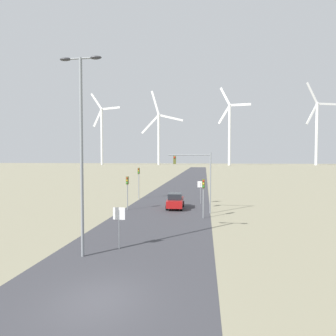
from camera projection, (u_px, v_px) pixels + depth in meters
name	position (u px, v px, depth m)	size (l,w,h in m)	color
ground_plane	(98.00, 300.00, 10.94)	(600.00, 600.00, 0.00)	gray
road_surface	(185.00, 185.00, 58.44)	(10.00, 240.00, 0.01)	#38383D
streetlamp	(81.00, 137.00, 15.58)	(2.60, 0.32, 11.93)	gray
stop_sign_near	(119.00, 220.00, 17.11)	(0.81, 0.07, 2.74)	gray
stop_sign_far	(201.00, 188.00, 34.32)	(0.81, 0.07, 2.95)	gray
traffic_light_post_near_left	(127.00, 185.00, 30.15)	(0.28, 0.34, 3.86)	gray
traffic_light_post_near_right	(203.00, 190.00, 25.87)	(0.28, 0.33, 3.89)	gray
traffic_light_post_mid_left	(139.00, 176.00, 38.55)	(0.28, 0.34, 4.56)	gray
traffic_light_mast_overhead	(196.00, 170.00, 28.39)	(4.65, 0.35, 6.58)	gray
car_approaching	(175.00, 201.00, 31.05)	(1.98, 4.17, 1.83)	maroon
wind_turbine_far_left	(102.00, 131.00, 242.54)	(28.28, 2.60, 66.55)	white
wind_turbine_left	(159.00, 134.00, 241.17)	(38.97, 2.60, 68.15)	white
wind_turbine_center	(230.00, 129.00, 224.54)	(26.38, 11.11, 67.70)	white
wind_turbine_right	(317.00, 128.00, 228.84)	(30.18, 10.90, 71.78)	white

